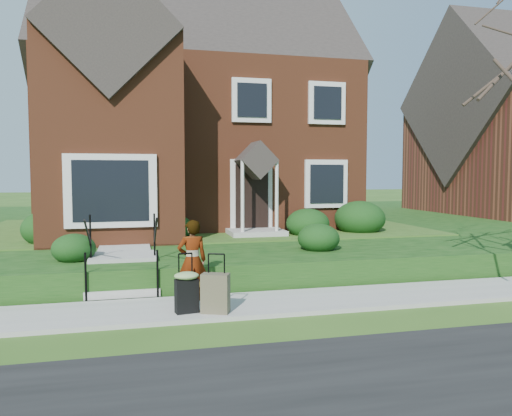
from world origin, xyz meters
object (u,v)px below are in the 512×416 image
object	(u,v)px
suitcase_black	(187,290)
suitcase_olive	(215,293)
front_steps	(123,268)
woman	(192,260)

from	to	relation	value
suitcase_black	suitcase_olive	bearing A→B (deg)	-23.69
front_steps	suitcase_black	world-z (taller)	front_steps
woman	suitcase_olive	bearing A→B (deg)	101.95
suitcase_olive	suitcase_black	bearing A→B (deg)	-171.20
front_steps	suitcase_black	size ratio (longest dim) A/B	2.00
suitcase_black	woman	bearing A→B (deg)	67.06
suitcase_black	suitcase_olive	world-z (taller)	suitcase_black
front_steps	suitcase_black	xyz separation A→B (m)	(1.07, -2.22, -0.00)
woman	suitcase_olive	xyz separation A→B (m)	(0.29, -0.89, -0.42)
woman	suitcase_black	size ratio (longest dim) A/B	1.48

